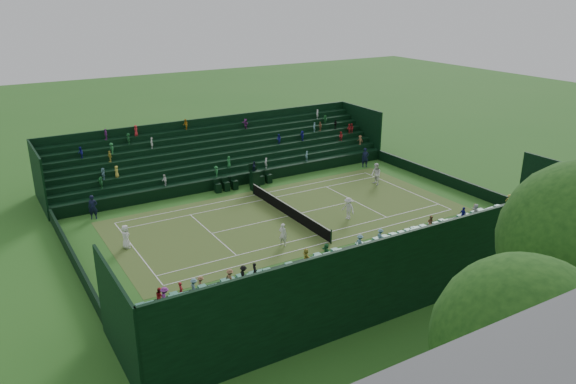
% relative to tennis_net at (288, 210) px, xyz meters
% --- Properties ---
extents(ground, '(160.00, 160.00, 0.00)m').
position_rel_tennis_net_xyz_m(ground, '(0.00, 0.00, -0.53)').
color(ground, '#2D6A21').
rests_on(ground, ground).
extents(court_surface, '(12.97, 26.77, 0.01)m').
position_rel_tennis_net_xyz_m(court_surface, '(0.00, 0.00, -0.52)').
color(court_surface, '#346F25').
rests_on(court_surface, ground).
extents(perimeter_wall_north, '(17.17, 0.20, 1.00)m').
position_rel_tennis_net_xyz_m(perimeter_wall_north, '(0.00, 15.88, -0.03)').
color(perimeter_wall_north, black).
rests_on(perimeter_wall_north, ground).
extents(perimeter_wall_south, '(17.17, 0.20, 1.00)m').
position_rel_tennis_net_xyz_m(perimeter_wall_south, '(0.00, -15.88, -0.03)').
color(perimeter_wall_south, black).
rests_on(perimeter_wall_south, ground).
extents(perimeter_wall_east, '(0.20, 31.77, 1.00)m').
position_rel_tennis_net_xyz_m(perimeter_wall_east, '(8.48, 0.00, -0.03)').
color(perimeter_wall_east, black).
rests_on(perimeter_wall_east, ground).
extents(perimeter_wall_west, '(0.20, 31.77, 1.00)m').
position_rel_tennis_net_xyz_m(perimeter_wall_west, '(-8.48, 0.00, -0.03)').
color(perimeter_wall_west, black).
rests_on(perimeter_wall_west, ground).
extents(north_grandstand, '(6.60, 32.00, 4.90)m').
position_rel_tennis_net_xyz_m(north_grandstand, '(12.66, 0.00, 1.02)').
color(north_grandstand, black).
rests_on(north_grandstand, ground).
extents(south_grandstand, '(6.60, 32.00, 4.90)m').
position_rel_tennis_net_xyz_m(south_grandstand, '(-12.66, 0.00, 1.02)').
color(south_grandstand, black).
rests_on(south_grandstand, ground).
extents(tennis_net, '(11.67, 0.10, 1.06)m').
position_rel_tennis_net_xyz_m(tennis_net, '(0.00, 0.00, 0.00)').
color(tennis_net, black).
rests_on(tennis_net, ground).
extents(umpire_chair, '(0.84, 0.84, 2.63)m').
position_rel_tennis_net_xyz_m(umpire_chair, '(-6.63, 0.59, 0.60)').
color(umpire_chair, black).
rests_on(umpire_chair, ground).
extents(courtside_chairs, '(0.53, 5.50, 1.15)m').
position_rel_tennis_net_xyz_m(courtside_chairs, '(-7.74, 0.07, -0.09)').
color(courtside_chairs, black).
rests_on(courtside_chairs, ground).
extents(player_near_west, '(0.84, 0.57, 1.67)m').
position_rel_tennis_net_xyz_m(player_near_west, '(-0.78, -12.29, 0.31)').
color(player_near_west, white).
rests_on(player_near_west, ground).
extents(player_near_east, '(0.72, 0.66, 1.65)m').
position_rel_tennis_net_xyz_m(player_near_east, '(4.33, -2.99, 0.30)').
color(player_near_east, white).
rests_on(player_near_east, ground).
extents(player_far_west, '(1.07, 0.89, 1.98)m').
position_rel_tennis_net_xyz_m(player_far_west, '(-2.35, 10.56, 0.46)').
color(player_far_west, white).
rests_on(player_far_west, ground).
extents(player_far_east, '(1.24, 0.90, 1.73)m').
position_rel_tennis_net_xyz_m(player_far_east, '(2.78, 3.67, 0.34)').
color(player_far_east, silver).
rests_on(player_far_east, ground).
extents(line_judge_north, '(0.70, 0.82, 1.92)m').
position_rel_tennis_net_xyz_m(line_judge_north, '(-7.07, 13.04, 0.43)').
color(line_judge_north, black).
rests_on(line_judge_north, ground).
extents(line_judge_south, '(0.63, 0.79, 1.88)m').
position_rel_tennis_net_xyz_m(line_judge_south, '(-7.19, -12.99, 0.42)').
color(line_judge_south, black).
rests_on(line_judge_south, ground).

